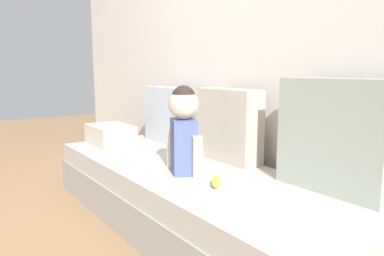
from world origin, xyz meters
The scene contains 9 objects.
ground_plane centered at (0.00, 0.00, 0.00)m, with size 12.00×12.00×0.00m, color #93704C.
back_wall centered at (0.00, 0.55, 1.22)m, with size 5.64×0.10×2.43m, color silver.
couch centered at (0.00, 0.00, 0.18)m, with size 2.44×0.83×0.37m.
throw_pillow_left centered at (-0.76, 0.32, 0.60)m, with size 0.46×0.16×0.46m, color #B2BCC6.
throw_pillow_center centered at (0.00, 0.32, 0.61)m, with size 0.48×0.16×0.47m, color #C1B29E.
throw_pillow_right centered at (0.76, 0.32, 0.65)m, with size 0.56×0.16×0.55m, color #99A393.
toddler centered at (0.05, -0.08, 0.64)m, with size 0.32×0.21×0.51m.
banana centered at (0.35, -0.08, 0.39)m, with size 0.17×0.04×0.04m, color yellow.
folded_blanket centered at (-0.94, -0.10, 0.45)m, with size 0.40×0.28×0.16m, color beige.
Camera 1 is at (1.73, -1.24, 0.96)m, focal length 33.68 mm.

